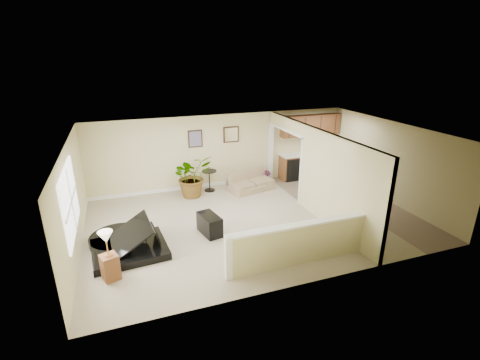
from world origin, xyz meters
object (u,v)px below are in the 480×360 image
object	(u,v)px
piano_bench	(210,224)
loveseat	(250,181)
accent_table	(209,178)
palm_plant	(192,176)
small_plant	(267,179)
piano	(125,225)
lamp_stand	(109,259)

from	to	relation	value
piano_bench	loveseat	size ratio (longest dim) A/B	0.48
piano_bench	accent_table	bearing A→B (deg)	75.18
palm_plant	small_plant	size ratio (longest dim) A/B	2.80
piano	piano_bench	size ratio (longest dim) A/B	2.74
accent_table	small_plant	bearing A→B (deg)	-4.15
small_plant	piano_bench	bearing A→B (deg)	-135.85
piano	loveseat	bearing A→B (deg)	27.49
piano	palm_plant	bearing A→B (deg)	46.70
accent_table	loveseat	bearing A→B (deg)	-15.74
palm_plant	lamp_stand	xyz separation A→B (m)	(-2.56, -3.84, -0.21)
piano	loveseat	xyz separation A→B (m)	(4.16, 2.63, -0.34)
small_plant	lamp_stand	bearing A→B (deg)	-143.23
palm_plant	piano_bench	bearing A→B (deg)	-92.86
loveseat	palm_plant	bearing A→B (deg)	162.96
piano	lamp_stand	bearing A→B (deg)	-113.90
loveseat	small_plant	bearing A→B (deg)	3.83
accent_table	piano_bench	bearing A→B (deg)	-104.82
loveseat	accent_table	distance (m)	1.39
palm_plant	small_plant	distance (m)	2.74
accent_table	palm_plant	bearing A→B (deg)	-158.85
loveseat	lamp_stand	distance (m)	5.85
lamp_stand	loveseat	bearing A→B (deg)	39.30
piano_bench	lamp_stand	xyz separation A→B (m)	(-2.43, -1.19, 0.21)
loveseat	piano	bearing A→B (deg)	-160.94
lamp_stand	piano	bearing A→B (deg)	70.94
small_plant	lamp_stand	distance (m)	6.57
piano_bench	lamp_stand	distance (m)	2.71
piano	small_plant	size ratio (longest dim) A/B	4.02
loveseat	piano_bench	bearing A→B (deg)	-143.01
loveseat	palm_plant	world-z (taller)	palm_plant
piano	accent_table	distance (m)	4.13
lamp_stand	piano_bench	bearing A→B (deg)	25.98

